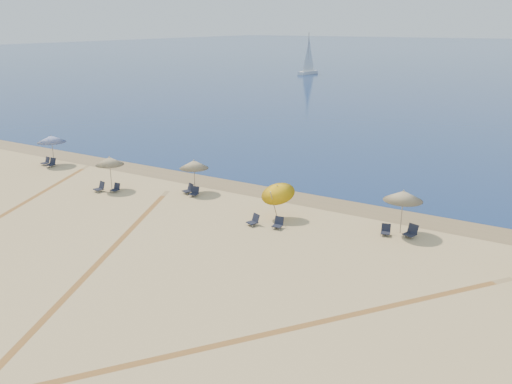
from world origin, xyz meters
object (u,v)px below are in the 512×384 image
(umbrella_3, at_px, (277,190))
(chair_7, at_px, (278,223))
(umbrella_4, at_px, (403,196))
(chair_2, at_px, (100,187))
(chair_4, at_px, (189,189))
(chair_6, at_px, (254,220))
(chair_1, at_px, (52,163))
(umbrella_0, at_px, (51,139))
(sailboat_0, at_px, (308,62))
(umbrella_2, at_px, (194,164))
(umbrella_1, at_px, (110,161))
(chair_0, at_px, (46,162))
(chair_9, at_px, (411,232))
(chair_3, at_px, (116,188))
(chair_5, at_px, (194,192))
(chair_8, at_px, (386,230))

(umbrella_3, xyz_separation_m, chair_7, (0.86, -1.40, -1.46))
(chair_7, bearing_deg, umbrella_4, 19.13)
(chair_2, distance_m, chair_4, 6.23)
(chair_6, bearing_deg, chair_1, -164.92)
(umbrella_0, height_order, sailboat_0, sailboat_0)
(umbrella_3, bearing_deg, chair_4, 171.53)
(umbrella_2, bearing_deg, umbrella_1, -155.20)
(chair_0, height_order, chair_9, chair_9)
(chair_1, relative_size, chair_3, 1.18)
(chair_4, distance_m, chair_6, 7.52)
(umbrella_3, height_order, umbrella_4, umbrella_4)
(umbrella_0, distance_m, chair_5, 15.25)
(umbrella_2, relative_size, chair_5, 3.29)
(chair_1, distance_m, chair_6, 21.09)
(chair_1, relative_size, sailboat_0, 0.08)
(umbrella_3, bearing_deg, umbrella_0, 175.85)
(umbrella_3, height_order, chair_0, umbrella_3)
(umbrella_2, xyz_separation_m, umbrella_3, (7.37, -1.59, -0.23))
(chair_7, bearing_deg, sailboat_0, 108.93)
(umbrella_3, relative_size, chair_7, 3.60)
(umbrella_4, bearing_deg, chair_0, -179.31)
(umbrella_2, relative_size, chair_6, 2.94)
(chair_1, xyz_separation_m, chair_7, (22.35, -2.39, -0.03))
(sailboat_0, bearing_deg, umbrella_3, -58.37)
(chair_2, xyz_separation_m, chair_6, (12.51, -0.00, -0.01))
(umbrella_1, distance_m, chair_5, 6.46)
(umbrella_2, bearing_deg, chair_1, -177.58)
(umbrella_4, xyz_separation_m, chair_2, (-20.14, -3.19, -1.88))
(umbrella_4, bearing_deg, umbrella_3, -168.17)
(umbrella_4, relative_size, chair_1, 3.56)
(chair_1, xyz_separation_m, chair_2, (8.41, -2.70, -0.01))
(umbrella_4, relative_size, chair_9, 3.03)
(chair_4, distance_m, chair_8, 14.00)
(umbrella_3, xyz_separation_m, chair_2, (-13.08, -1.71, -1.44))
(chair_1, relative_size, chair_5, 1.01)
(chair_2, bearing_deg, umbrella_2, 44.33)
(umbrella_4, bearing_deg, sailboat_0, 118.80)
(umbrella_3, bearing_deg, chair_6, -108.37)
(chair_7, bearing_deg, chair_0, 168.01)
(umbrella_3, bearing_deg, chair_5, 172.94)
(umbrella_3, distance_m, chair_6, 2.32)
(umbrella_3, distance_m, chair_2, 13.27)
(chair_6, relative_size, sailboat_0, 0.09)
(umbrella_0, distance_m, sailboat_0, 85.48)
(chair_6, height_order, sailboat_0, sailboat_0)
(umbrella_1, height_order, chair_3, umbrella_1)
(chair_5, bearing_deg, umbrella_0, 167.30)
(chair_3, distance_m, chair_5, 5.65)
(chair_4, bearing_deg, umbrella_0, -159.08)
(umbrella_4, distance_m, chair_5, 14.03)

